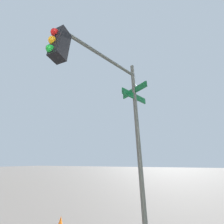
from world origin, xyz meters
TOP-DOWN VIEW (x-y plane):
  - traffic_signal_near at (-6.39, -6.45)m, footprint 1.80×2.81m

SIDE VIEW (x-z plane):
  - traffic_signal_near at x=-6.39m, z-range 1.04..6.06m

